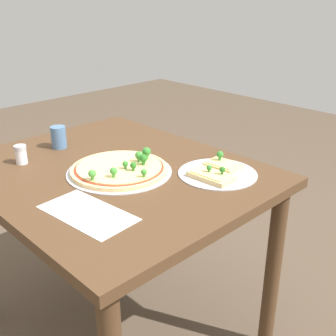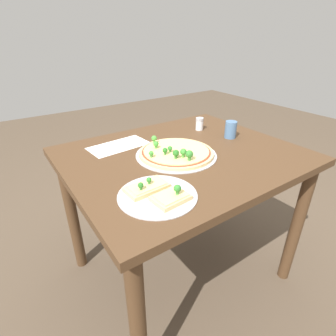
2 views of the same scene
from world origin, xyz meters
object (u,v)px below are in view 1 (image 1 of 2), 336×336
Objects in this scene: dining_table at (114,196)px; pizza_tray_whole at (120,169)px; drinking_cup at (59,137)px; pizza_tray_slice at (217,171)px; condiment_shaker at (21,154)px.

dining_table is 0.13m from pizza_tray_whole.
drinking_cup is (0.38, 0.02, 0.03)m from pizza_tray_whole.
pizza_tray_slice reaches higher than dining_table.
condiment_shaker reaches higher than pizza_tray_whole.
pizza_tray_slice is at bearing -136.64° from pizza_tray_whole.
pizza_tray_whole is at bearing -177.22° from drinking_cup.
dining_table is 3.82× the size of pizza_tray_slice.
pizza_tray_slice is at bearing -141.26° from dining_table.
pizza_tray_whole is 0.39m from condiment_shaker.
pizza_tray_slice is at bearing -157.81° from drinking_cup.
pizza_tray_slice is 0.68m from drinking_cup.
drinking_cup reaches higher than condiment_shaker.
dining_table is 2.86× the size of pizza_tray_whole.
condiment_shaker reaches higher than pizza_tray_slice.
drinking_cup is 1.26× the size of condiment_shaker.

